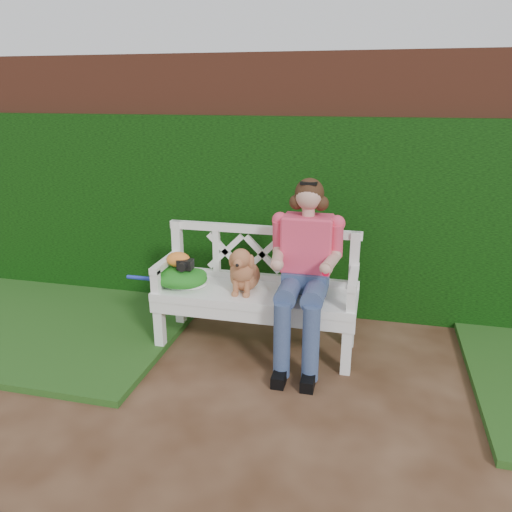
# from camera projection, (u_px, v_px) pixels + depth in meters

# --- Properties ---
(ground) EXTENTS (60.00, 60.00, 0.00)m
(ground) POSITION_uv_depth(u_px,v_px,m) (294.00, 425.00, 2.97)
(ground) COLOR #361E0F
(brick_wall) EXTENTS (10.00, 0.30, 2.20)m
(brick_wall) POSITION_uv_depth(u_px,v_px,m) (333.00, 186.00, 4.38)
(brick_wall) COLOR brown
(brick_wall) RESTS_ON ground
(ivy_hedge) EXTENTS (10.00, 0.18, 1.70)m
(ivy_hedge) POSITION_uv_depth(u_px,v_px,m) (329.00, 220.00, 4.26)
(ivy_hedge) COLOR #14520D
(ivy_hedge) RESTS_ON ground
(grass_left) EXTENTS (2.60, 2.00, 0.05)m
(grass_left) POSITION_uv_depth(u_px,v_px,m) (38.00, 317.00, 4.33)
(grass_left) COLOR #295520
(grass_left) RESTS_ON ground
(garden_bench) EXTENTS (1.64, 0.79, 0.48)m
(garden_bench) POSITION_uv_depth(u_px,v_px,m) (256.00, 319.00, 3.80)
(garden_bench) COLOR white
(garden_bench) RESTS_ON ground
(seated_woman) EXTENTS (0.64, 0.79, 1.27)m
(seated_woman) POSITION_uv_depth(u_px,v_px,m) (305.00, 276.00, 3.58)
(seated_woman) COLOR red
(seated_woman) RESTS_ON ground
(dog) EXTENTS (0.29, 0.36, 0.36)m
(dog) POSITION_uv_depth(u_px,v_px,m) (244.00, 268.00, 3.66)
(dog) COLOR #B37D30
(dog) RESTS_ON garden_bench
(tennis_racket) EXTENTS (0.73, 0.38, 0.03)m
(tennis_racket) POSITION_uv_depth(u_px,v_px,m) (180.00, 282.00, 3.85)
(tennis_racket) COLOR white
(tennis_racket) RESTS_ON garden_bench
(green_bag) EXTENTS (0.49, 0.42, 0.14)m
(green_bag) POSITION_uv_depth(u_px,v_px,m) (180.00, 277.00, 3.79)
(green_bag) COLOR #20812F
(green_bag) RESTS_ON garden_bench
(camera_item) EXTENTS (0.11, 0.09, 0.08)m
(camera_item) POSITION_uv_depth(u_px,v_px,m) (185.00, 264.00, 3.74)
(camera_item) COLOR black
(camera_item) RESTS_ON green_bag
(baseball_glove) EXTENTS (0.19, 0.14, 0.12)m
(baseball_glove) POSITION_uv_depth(u_px,v_px,m) (178.00, 260.00, 3.78)
(baseball_glove) COLOR orange
(baseball_glove) RESTS_ON green_bag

